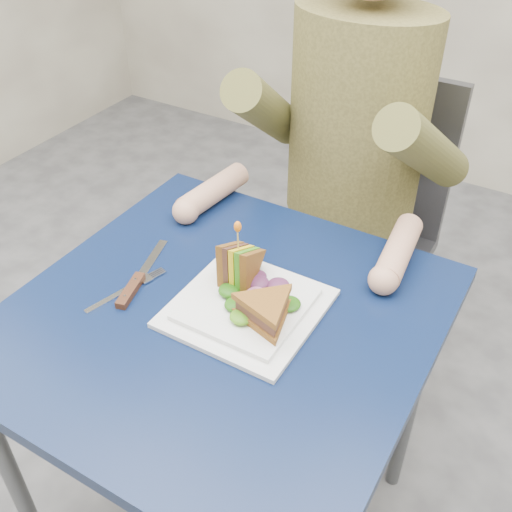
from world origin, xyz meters
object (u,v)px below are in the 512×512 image
Objects in this scene: sandwich_upright at (239,267)px; knife at (135,284)px; fork at (124,291)px; diner at (357,106)px; sandwich_flat at (266,311)px; plate at (247,307)px; table at (222,344)px; chair at (359,216)px.

knife is (-0.18, -0.10, -0.05)m from sandwich_upright.
diner is at bearing 73.03° from fork.
fork is 0.81× the size of knife.
plate is at bearing 155.56° from sandwich_flat.
sandwich_upright is (-0.01, -0.51, -0.13)m from diner.
sandwich_flat is at bearing 10.27° from fork.
diner is at bearing 98.98° from sandwich_flat.
chair is at bearing 90.00° from table.
sandwich_upright is at bearing 33.37° from fork.
diner is 2.87× the size of plate.
sandwich_upright is 0.21m from knife.
diner is 5.16× the size of sandwich_upright.
sandwich_upright reaches higher than fork.
diner reaches higher than sandwich_upright.
plate is (0.04, -0.56, -0.18)m from diner.
diner is 0.58m from plate.
chair reaches higher than plate.
table is 0.21m from knife.
sandwich_flat reaches higher than table.
plate is 1.20× the size of knife.
sandwich_flat is (0.09, -0.58, -0.14)m from diner.
sandwich_upright is at bearing 145.07° from sandwich_flat.
chair reaches higher than fork.
knife is at bearing 71.71° from fork.
sandwich_upright is 0.66× the size of knife.
knife is (-0.22, -0.05, -0.00)m from plate.
sandwich_upright is (-0.05, 0.05, 0.05)m from plate.
chair is 0.77m from knife.
diner is at bearing -90.00° from chair.
table is at bearing -83.77° from sandwich_upright.
fork is 0.02m from knife.
sandwich_flat is (0.05, -0.02, 0.04)m from plate.
knife is at bearing -166.44° from plate.
table is 4.71× the size of sandwich_flat.
chair reaches higher than sandwich_flat.
chair is 0.70m from plate.
plate is 1.63× the size of sandwich_flat.
sandwich_upright is at bearing 135.15° from plate.
chair is 0.39m from diner.
sandwich_flat is 0.90× the size of fork.
fork is (-0.28, -0.05, -0.04)m from sandwich_flat.
fork is at bearing -169.73° from sandwich_flat.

